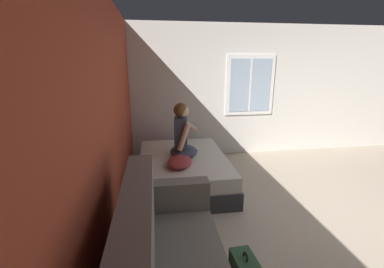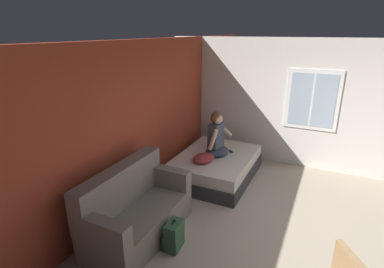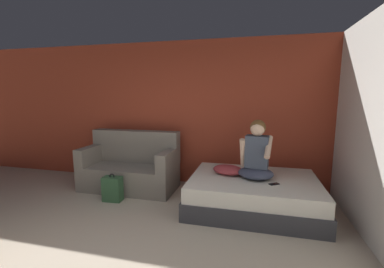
# 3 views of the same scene
# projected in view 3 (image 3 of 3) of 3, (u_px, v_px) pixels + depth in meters

# --- Properties ---
(wall_back_accent) EXTENTS (10.70, 0.16, 2.70)m
(wall_back_accent) POSITION_uv_depth(u_px,v_px,m) (175.00, 113.00, 5.02)
(wall_back_accent) COLOR #993823
(wall_back_accent) RESTS_ON ground
(bed) EXTENTS (1.92, 1.42, 0.48)m
(bed) POSITION_uv_depth(u_px,v_px,m) (253.00, 193.00, 3.88)
(bed) COLOR #2D2D33
(bed) RESTS_ON ground
(couch) EXTENTS (1.70, 0.83, 1.04)m
(couch) POSITION_uv_depth(u_px,v_px,m) (131.00, 167.00, 4.74)
(couch) COLOR slate
(couch) RESTS_ON ground
(person_seated) EXTENTS (0.58, 0.51, 0.88)m
(person_seated) POSITION_uv_depth(u_px,v_px,m) (256.00, 155.00, 3.78)
(person_seated) COLOR #383D51
(person_seated) RESTS_ON bed
(backpack) EXTENTS (0.31, 0.25, 0.46)m
(backpack) POSITION_uv_depth(u_px,v_px,m) (113.00, 189.00, 4.17)
(backpack) COLOR #2D5133
(backpack) RESTS_ON ground
(throw_pillow) EXTENTS (0.56, 0.47, 0.14)m
(throw_pillow) POSITION_uv_depth(u_px,v_px,m) (228.00, 170.00, 4.02)
(throw_pillow) COLOR #993338
(throw_pillow) RESTS_ON bed
(cell_phone) EXTENTS (0.16, 0.14, 0.01)m
(cell_phone) POSITION_uv_depth(u_px,v_px,m) (274.00, 184.00, 3.57)
(cell_phone) COLOR black
(cell_phone) RESTS_ON bed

